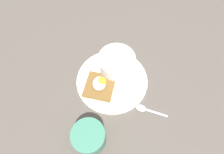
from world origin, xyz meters
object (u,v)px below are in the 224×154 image
(oatmeal_bowl, at_px, (117,63))
(coffee_mug, at_px, (89,137))
(banana_slice_back, at_px, (125,101))
(spoon, at_px, (147,110))
(poached_egg, at_px, (100,83))
(banana_slice_left, at_px, (122,89))
(toast_slice, at_px, (100,86))
(banana_slice_front, at_px, (119,96))

(oatmeal_bowl, distance_m, coffee_mug, 0.27)
(banana_slice_back, bearing_deg, spoon, 73.50)
(banana_slice_back, bearing_deg, coffee_mug, -39.00)
(poached_egg, bearing_deg, banana_slice_back, 60.03)
(banana_slice_back, xyz_separation_m, coffee_mug, (0.13, -0.10, 0.03))
(oatmeal_bowl, xyz_separation_m, banana_slice_left, (0.09, 0.02, -0.03))
(poached_egg, relative_size, coffee_mug, 0.55)
(toast_slice, height_order, coffee_mug, coffee_mug)
(toast_slice, relative_size, banana_slice_back, 2.38)
(coffee_mug, bearing_deg, banana_slice_back, 141.00)
(banana_slice_back, bearing_deg, banana_slice_left, -163.36)
(banana_slice_front, xyz_separation_m, banana_slice_left, (-0.03, 0.01, 0.00))
(oatmeal_bowl, xyz_separation_m, banana_slice_back, (0.13, 0.04, -0.03))
(banana_slice_left, bearing_deg, poached_egg, -93.94)
(toast_slice, distance_m, banana_slice_left, 0.08)
(oatmeal_bowl, relative_size, coffee_mug, 1.39)
(toast_slice, height_order, banana_slice_back, toast_slice)
(oatmeal_bowl, height_order, spoon, oatmeal_bowl)
(poached_egg, relative_size, banana_slice_back, 1.07)
(banana_slice_left, bearing_deg, spoon, 52.43)
(banana_slice_front, relative_size, spoon, 0.35)
(toast_slice, bearing_deg, banana_slice_left, 87.02)
(toast_slice, bearing_deg, coffee_mug, -3.90)
(banana_slice_left, bearing_deg, toast_slice, -92.98)
(poached_egg, relative_size, spoon, 0.48)
(oatmeal_bowl, relative_size, banana_slice_left, 2.77)
(oatmeal_bowl, height_order, banana_slice_left, oatmeal_bowl)
(oatmeal_bowl, bearing_deg, spoon, 35.27)
(coffee_mug, bearing_deg, toast_slice, 176.10)
(toast_slice, bearing_deg, poached_egg, 116.84)
(banana_slice_front, height_order, spoon, banana_slice_front)
(banana_slice_left, bearing_deg, banana_slice_front, -18.96)
(toast_slice, height_order, banana_slice_front, toast_slice)
(poached_egg, distance_m, banana_slice_front, 0.08)
(oatmeal_bowl, relative_size, banana_slice_back, 2.71)
(oatmeal_bowl, distance_m, spoon, 0.20)
(banana_slice_front, bearing_deg, oatmeal_bowl, -173.62)
(poached_egg, relative_size, banana_slice_left, 1.09)
(oatmeal_bowl, distance_m, toast_slice, 0.10)
(oatmeal_bowl, height_order, banana_slice_back, oatmeal_bowl)
(poached_egg, distance_m, banana_slice_back, 0.11)
(banana_slice_front, height_order, banana_slice_back, banana_slice_front)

